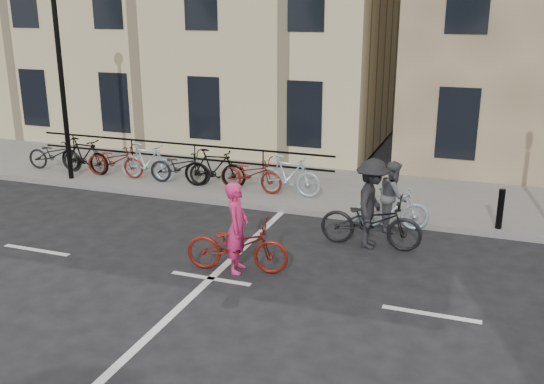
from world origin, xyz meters
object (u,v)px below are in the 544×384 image
(cyclist_grey, at_px, (393,202))
(cyclist_dark, at_px, (371,213))
(lamp_post, at_px, (59,59))
(cyclist_pink, at_px, (237,241))

(cyclist_grey, height_order, cyclist_dark, cyclist_dark)
(lamp_post, distance_m, cyclist_grey, 9.67)
(cyclist_pink, height_order, cyclist_dark, cyclist_dark)
(lamp_post, xyz_separation_m, cyclist_dark, (8.97, -1.81, -2.74))
(cyclist_pink, distance_m, cyclist_grey, 4.07)
(lamp_post, relative_size, cyclist_dark, 2.47)
(lamp_post, relative_size, cyclist_pink, 2.56)
(cyclist_pink, relative_size, cyclist_dark, 0.96)
(lamp_post, height_order, cyclist_grey, lamp_post)
(cyclist_dark, bearing_deg, lamp_post, 78.25)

